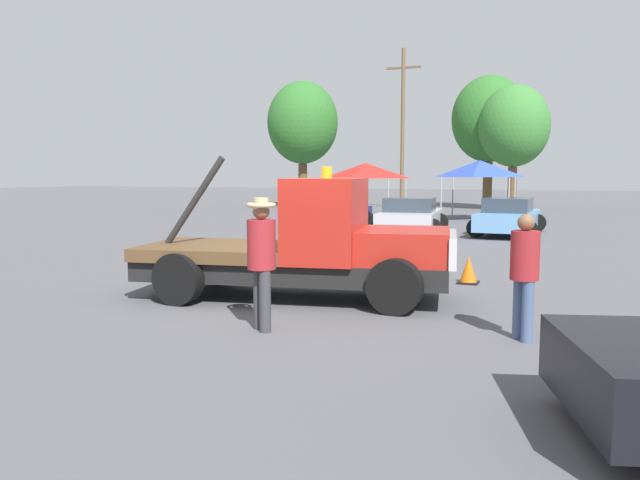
% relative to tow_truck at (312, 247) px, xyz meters
% --- Properties ---
extents(ground_plane, '(160.00, 160.00, 0.00)m').
position_rel_tow_truck_xyz_m(ground_plane, '(-0.33, -0.06, -0.91)').
color(ground_plane, '#545459').
extents(tow_truck, '(5.75, 2.95, 2.51)m').
position_rel_tow_truck_xyz_m(tow_truck, '(0.00, 0.00, 0.00)').
color(tow_truck, black).
rests_on(tow_truck, ground).
extents(person_near_truck, '(0.37, 0.37, 1.67)m').
position_rel_tow_truck_xyz_m(person_near_truck, '(3.65, -1.52, 0.05)').
color(person_near_truck, '#475B84').
rests_on(person_near_truck, ground).
extents(person_at_hood, '(0.41, 0.41, 1.86)m').
position_rel_tow_truck_xyz_m(person_at_hood, '(0.22, -2.34, 0.19)').
color(person_at_hood, '#38383D').
rests_on(person_at_hood, ground).
extents(parked_car_navy, '(2.52, 4.50, 1.34)m').
position_rel_tow_truck_xyz_m(parked_car_navy, '(-4.73, 13.28, -0.26)').
color(parked_car_navy, navy).
rests_on(parked_car_navy, ground).
extents(parked_car_silver, '(2.86, 4.64, 1.34)m').
position_rel_tow_truck_xyz_m(parked_car_silver, '(-1.30, 12.40, -0.26)').
color(parked_car_silver, '#B7B7BC').
rests_on(parked_car_silver, ground).
extents(parked_car_skyblue, '(2.49, 4.78, 1.34)m').
position_rel_tow_truck_xyz_m(parked_car_skyblue, '(2.07, 13.38, -0.26)').
color(parked_car_skyblue, '#669ED1').
rests_on(parked_car_skyblue, ground).
extents(canopy_tent_red, '(3.39, 3.39, 2.74)m').
position_rel_tow_truck_xyz_m(canopy_tent_red, '(-5.51, 20.03, 1.44)').
color(canopy_tent_red, '#9E9EA3').
rests_on(canopy_tent_red, ground).
extents(canopy_tent_blue, '(3.10, 3.10, 2.84)m').
position_rel_tow_truck_xyz_m(canopy_tent_blue, '(0.02, 20.58, 1.52)').
color(canopy_tent_blue, '#9E9EA3').
rests_on(canopy_tent_blue, ground).
extents(tree_left, '(4.56, 4.56, 8.15)m').
position_rel_tow_truck_xyz_m(tree_left, '(-12.20, 27.47, 4.55)').
color(tree_left, brown).
rests_on(tree_left, ground).
extents(tree_center, '(4.19, 4.19, 7.49)m').
position_rel_tow_truck_xyz_m(tree_center, '(0.77, 29.40, 4.11)').
color(tree_center, brown).
rests_on(tree_center, ground).
extents(tree_right, '(4.71, 4.71, 8.40)m').
position_rel_tow_truck_xyz_m(tree_right, '(-0.92, 31.25, 4.73)').
color(tree_right, brown).
rests_on(tree_right, ground).
extents(traffic_cone, '(0.40, 0.40, 0.55)m').
position_rel_tow_truck_xyz_m(traffic_cone, '(2.32, 2.57, -0.66)').
color(traffic_cone, black).
rests_on(traffic_cone, ground).
extents(utility_pole, '(2.20, 0.24, 10.09)m').
position_rel_tow_truck_xyz_m(utility_pole, '(-6.05, 29.35, 4.40)').
color(utility_pole, brown).
rests_on(utility_pole, ground).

